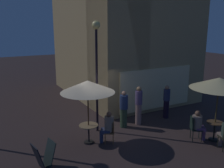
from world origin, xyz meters
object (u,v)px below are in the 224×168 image
object	(u,v)px
patron_standing_3	(166,102)
patron_standing_5	(139,105)
cafe_chair_2	(111,130)
patron_seated_2	(108,125)
patio_umbrella_1	(88,87)
patron_standing_4	(124,109)
cafe_chair_1	(194,127)
menu_sandwich_board	(44,156)
cafe_table_1	(89,130)
patio_umbrella_0	(219,83)
cafe_table_0	(215,128)
street_lamp_near_corner	(96,56)
patron_seated_1	(198,123)

from	to	relation	value
patron_standing_3	patron_standing_5	xyz separation A→B (m)	(-1.67, -0.05, 0.09)
cafe_chair_2	patron_seated_2	xyz separation A→B (m)	(-0.12, 0.06, 0.19)
cafe_chair_2	patio_umbrella_1	bearing A→B (deg)	-0.00
cafe_chair_2	patron_standing_5	bearing A→B (deg)	-123.96
patio_umbrella_1	patron_standing_4	distance (m)	2.53
cafe_chair_1	patio_umbrella_1	bearing A→B (deg)	-174.11
patron_standing_3	patron_standing_5	world-z (taller)	patron_standing_5
menu_sandwich_board	patron_standing_3	size ratio (longest dim) A/B	0.54
patio_umbrella_1	cafe_table_1	bearing A→B (deg)	0.00
patio_umbrella_0	cafe_chair_2	bearing A→B (deg)	154.37
menu_sandwich_board	patron_standing_4	size ratio (longest dim) A/B	0.53
cafe_table_0	patron_standing_5	size ratio (longest dim) A/B	0.42
patron_seated_2	menu_sandwich_board	bearing A→B (deg)	41.98
cafe_table_1	patron_standing_3	size ratio (longest dim) A/B	0.45
street_lamp_near_corner	patio_umbrella_1	bearing A→B (deg)	-131.74
patio_umbrella_1	patron_seated_1	xyz separation A→B (m)	(3.87, -1.83, -1.55)
patron_standing_5	cafe_chair_2	bearing A→B (deg)	-36.85
menu_sandwich_board	cafe_chair_1	bearing A→B (deg)	-18.00
patron_seated_1	patron_seated_2	distance (m)	3.55
menu_sandwich_board	patron_standing_3	xyz separation A→B (m)	(6.37, 1.67, 0.37)
cafe_table_1	patron_seated_2	distance (m)	0.76
patron_standing_4	patio_umbrella_1	bearing A→B (deg)	50.82
street_lamp_near_corner	patron_seated_1	xyz separation A→B (m)	(3.08, -2.72, -2.54)
cafe_table_1	patron_standing_4	xyz separation A→B (m)	(1.99, 0.69, 0.29)
patron_standing_3	patron_standing_4	distance (m)	2.43
patron_seated_1	cafe_chair_1	bearing A→B (deg)	-180.00
patron_seated_2	patron_standing_5	world-z (taller)	patron_standing_5
patio_umbrella_0	cafe_table_0	bearing A→B (deg)	-135.00
patio_umbrella_0	patron_standing_4	size ratio (longest dim) A/B	1.53
menu_sandwich_board	patio_umbrella_1	distance (m)	2.83
patron_standing_3	cafe_chair_1	bearing A→B (deg)	26.61
menu_sandwich_board	cafe_chair_2	distance (m)	2.79
menu_sandwich_board	patron_seated_2	xyz separation A→B (m)	(2.61, 0.64, 0.27)
cafe_table_1	patron_seated_1	size ratio (longest dim) A/B	0.60
patron_seated_1	patron_seated_2	world-z (taller)	patron_seated_2
street_lamp_near_corner	patron_seated_1	size ratio (longest dim) A/B	3.79
patron_standing_3	cafe_table_1	bearing A→B (deg)	-39.26
cafe_table_1	patio_umbrella_1	distance (m)	1.70
menu_sandwich_board	patron_seated_2	distance (m)	2.70
menu_sandwich_board	patron_seated_1	xyz separation A→B (m)	(5.83, -0.84, 0.25)
cafe_table_0	patron_seated_1	size ratio (longest dim) A/B	0.62
street_lamp_near_corner	patron_standing_4	bearing A→B (deg)	-9.42
patio_umbrella_0	patron_standing_3	bearing A→B (deg)	90.25
street_lamp_near_corner	patron_standing_3	xyz separation A→B (m)	(3.63, -0.20, -2.41)
patron_standing_3	street_lamp_near_corner	bearing A→B (deg)	-51.24
cafe_table_0	patron_seated_1	distance (m)	0.68
patio_umbrella_0	patron_seated_1	xyz separation A→B (m)	(-0.56, 0.34, -1.62)
menu_sandwich_board	cafe_table_0	world-z (taller)	menu_sandwich_board
cafe_table_0	patron_standing_5	xyz separation A→B (m)	(-1.69, 2.80, 0.40)
cafe_table_1	patron_seated_2	xyz separation A→B (m)	(0.65, -0.35, 0.18)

